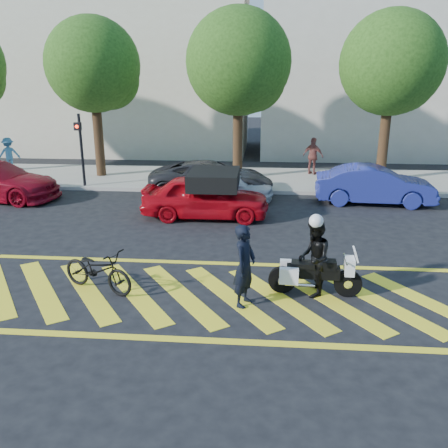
# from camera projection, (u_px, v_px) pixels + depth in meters

# --- Properties ---
(ground) EXTENTS (90.00, 90.00, 0.00)m
(ground) POSITION_uv_depth(u_px,v_px,m) (207.00, 295.00, 10.75)
(ground) COLOR black
(ground) RESTS_ON ground
(sidewalk) EXTENTS (60.00, 5.00, 0.15)m
(sidewalk) POSITION_uv_depth(u_px,v_px,m) (237.00, 179.00, 22.12)
(sidewalk) COLOR #9E998E
(sidewalk) RESTS_ON ground
(crosswalk) EXTENTS (12.33, 4.00, 0.01)m
(crosswalk) POSITION_uv_depth(u_px,v_px,m) (206.00, 295.00, 10.76)
(crosswalk) COLOR yellow
(crosswalk) RESTS_ON ground
(building_left) EXTENTS (16.00, 8.00, 10.00)m
(building_left) POSITION_uv_depth(u_px,v_px,m) (119.00, 69.00, 29.79)
(building_left) COLOR beige
(building_left) RESTS_ON ground
(building_right) EXTENTS (16.00, 8.00, 11.00)m
(building_right) POSITION_uv_depth(u_px,v_px,m) (397.00, 61.00, 28.29)
(building_right) COLOR beige
(building_right) RESTS_ON ground
(tree_left) EXTENTS (4.20, 4.20, 7.26)m
(tree_left) POSITION_uv_depth(u_px,v_px,m) (96.00, 68.00, 21.18)
(tree_left) COLOR black
(tree_left) RESTS_ON ground
(tree_center) EXTENTS (4.60, 4.60, 7.56)m
(tree_center) POSITION_uv_depth(u_px,v_px,m) (241.00, 66.00, 20.64)
(tree_center) COLOR black
(tree_center) RESTS_ON ground
(tree_right) EXTENTS (4.40, 4.40, 7.41)m
(tree_right) POSITION_uv_depth(u_px,v_px,m) (394.00, 67.00, 20.13)
(tree_right) COLOR black
(tree_right) RESTS_ON ground
(signal_pole) EXTENTS (0.28, 0.43, 3.20)m
(signal_pole) POSITION_uv_depth(u_px,v_px,m) (81.00, 145.00, 19.93)
(signal_pole) COLOR black
(signal_pole) RESTS_ON ground
(officer_bike) EXTENTS (0.64, 0.77, 1.82)m
(officer_bike) POSITION_uv_depth(u_px,v_px,m) (245.00, 266.00, 10.06)
(officer_bike) COLOR black
(officer_bike) RESTS_ON ground
(bicycle) EXTENTS (2.03, 1.37, 1.01)m
(bicycle) POSITION_uv_depth(u_px,v_px,m) (98.00, 270.00, 10.86)
(bicycle) COLOR black
(bicycle) RESTS_ON ground
(police_motorcycle) EXTENTS (2.10, 0.68, 0.92)m
(police_motorcycle) POSITION_uv_depth(u_px,v_px,m) (314.00, 274.00, 10.67)
(police_motorcycle) COLOR black
(police_motorcycle) RESTS_ON ground
(officer_moto) EXTENTS (0.71, 0.89, 1.75)m
(officer_moto) POSITION_uv_depth(u_px,v_px,m) (314.00, 258.00, 10.55)
(officer_moto) COLOR black
(officer_moto) RESTS_ON ground
(red_convertible) EXTENTS (4.37, 1.78, 1.48)m
(red_convertible) POSITION_uv_depth(u_px,v_px,m) (205.00, 197.00, 16.32)
(red_convertible) COLOR #B00811
(red_convertible) RESTS_ON ground
(parked_mid_left) EXTENTS (5.04, 2.37, 1.39)m
(parked_mid_left) POSITION_uv_depth(u_px,v_px,m) (212.00, 178.00, 19.34)
(parked_mid_left) COLOR black
(parked_mid_left) RESTS_ON ground
(parked_mid_right) EXTENTS (3.54, 1.68, 1.17)m
(parked_mid_right) POSITION_uv_depth(u_px,v_px,m) (230.00, 186.00, 18.50)
(parked_mid_right) COLOR silver
(parked_mid_right) RESTS_ON ground
(parked_right) EXTENTS (4.53, 1.86, 1.46)m
(parked_right) POSITION_uv_depth(u_px,v_px,m) (375.00, 185.00, 18.06)
(parked_right) COLOR navy
(parked_right) RESTS_ON ground
(pedestrian_left) EXTENTS (1.20, 1.08, 1.61)m
(pedestrian_left) POSITION_uv_depth(u_px,v_px,m) (9.00, 154.00, 23.56)
(pedestrian_left) COLOR teal
(pedestrian_left) RESTS_ON sidewalk
(pedestrian_right) EXTENTS (1.10, 0.88, 1.75)m
(pedestrian_right) POSITION_uv_depth(u_px,v_px,m) (313.00, 156.00, 22.57)
(pedestrian_right) COLOR brown
(pedestrian_right) RESTS_ON sidewalk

